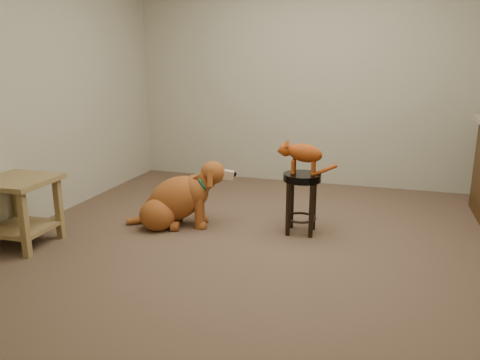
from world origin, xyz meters
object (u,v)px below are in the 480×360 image
(golden_retriever, at_px, (177,200))
(tabby_kitten, at_px, (302,154))
(side_table, at_px, (19,201))
(padded_stool, at_px, (302,191))

(golden_retriever, distance_m, tabby_kitten, 1.19)
(side_table, height_order, golden_retriever, golden_retriever)
(golden_retriever, xyz_separation_m, tabby_kitten, (1.09, 0.15, 0.46))
(padded_stool, distance_m, tabby_kitten, 0.33)
(golden_retriever, bearing_deg, tabby_kitten, -8.12)
(padded_stool, xyz_separation_m, side_table, (-2.11, -0.94, -0.01))
(padded_stool, height_order, side_table, side_table)
(padded_stool, bearing_deg, side_table, -155.93)
(side_table, xyz_separation_m, golden_retriever, (1.02, 0.79, -0.13))
(padded_stool, relative_size, golden_retriever, 0.53)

